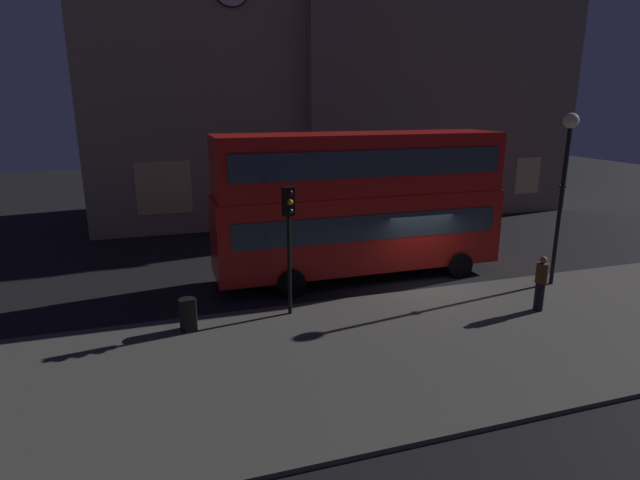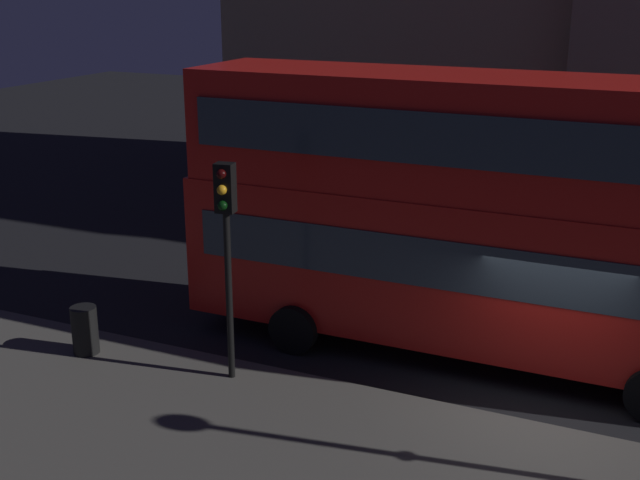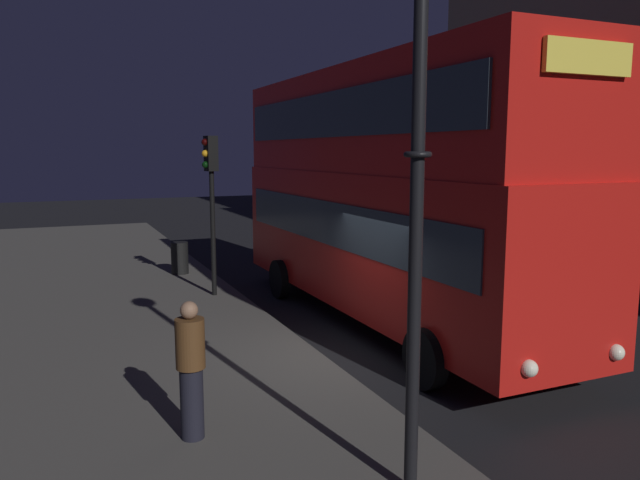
{
  "view_description": "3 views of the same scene",
  "coord_description": "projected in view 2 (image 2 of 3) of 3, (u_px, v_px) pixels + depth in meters",
  "views": [
    {
      "loc": [
        -8.88,
        -15.35,
        6.43
      ],
      "look_at": [
        -3.52,
        1.43,
        1.67
      ],
      "focal_mm": 28.71,
      "sensor_mm": 36.0,
      "label": 1
    },
    {
      "loc": [
        1.63,
        -12.67,
        7.0
      ],
      "look_at": [
        -4.31,
        0.58,
        2.35
      ],
      "focal_mm": 46.12,
      "sensor_mm": 36.0,
      "label": 2
    },
    {
      "loc": [
        9.41,
        -4.67,
        3.69
      ],
      "look_at": [
        -2.82,
        0.7,
        1.74
      ],
      "focal_mm": 34.18,
      "sensor_mm": 36.0,
      "label": 3
    }
  ],
  "objects": [
    {
      "name": "ground_plane",
      "position": [
        540.0,
        415.0,
        13.78
      ],
      "size": [
        80.0,
        80.0,
        0.0
      ],
      "primitive_type": "plane",
      "color": "black"
    },
    {
      "name": "litter_bin",
      "position": [
        85.0,
        330.0,
        15.66
      ],
      "size": [
        0.5,
        0.5,
        0.93
      ],
      "primitive_type": "cylinder",
      "color": "black",
      "rests_on": "sidewalk_slab"
    },
    {
      "name": "traffic_light_near_kerb",
      "position": [
        226.0,
        227.0,
        13.97
      ],
      "size": [
        0.35,
        0.38,
        3.94
      ],
      "rotation": [
        0.0,
        0.0,
        0.15
      ],
      "color": "black",
      "rests_on": "sidewalk_slab"
    },
    {
      "name": "double_decker_bus",
      "position": [
        465.0,
        205.0,
        15.14
      ],
      "size": [
        10.8,
        2.85,
        5.37
      ],
      "rotation": [
        0.0,
        0.0,
        0.0
      ],
      "color": "red",
      "rests_on": "ground"
    }
  ]
}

